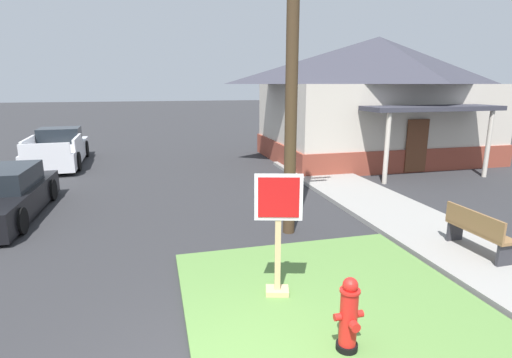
{
  "coord_description": "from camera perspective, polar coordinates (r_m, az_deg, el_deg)",
  "views": [
    {
      "loc": [
        -0.62,
        -3.43,
        3.33
      ],
      "look_at": [
        1.53,
        4.9,
        1.27
      ],
      "focal_mm": 27.9,
      "sensor_mm": 36.0,
      "label": 1
    }
  ],
  "objects": [
    {
      "name": "pickup_truck_white",
      "position": [
        18.8,
        -26.45,
        3.76
      ],
      "size": [
        2.2,
        5.54,
        1.48
      ],
      "color": "silver",
      "rests_on": "ground"
    },
    {
      "name": "sidewalk_strip",
      "position": [
        11.06,
        19.0,
        -4.5
      ],
      "size": [
        2.2,
        14.29,
        0.12
      ],
      "primitive_type": "cube",
      "color": "gray",
      "rests_on": "ground"
    },
    {
      "name": "utility_pole",
      "position": [
        8.78,
        5.32,
        22.37
      ],
      "size": [
        1.73,
        0.26,
        8.91
      ],
      "color": "#42301E",
      "rests_on": "ground"
    },
    {
      "name": "street_bench",
      "position": [
        8.86,
        29.16,
        -6.39
      ],
      "size": [
        0.42,
        1.41,
        0.85
      ],
      "color": "brown",
      "rests_on": "sidewalk_strip"
    },
    {
      "name": "stop_sign",
      "position": [
        6.18,
        3.17,
        -8.45
      ],
      "size": [
        0.7,
        0.37,
        1.97
      ],
      "color": "tan",
      "rests_on": "grass_corner_patch"
    },
    {
      "name": "manhole_cover",
      "position": [
        7.01,
        -7.03,
        -14.94
      ],
      "size": [
        0.7,
        0.7,
        0.02
      ],
      "primitive_type": "cylinder",
      "color": "black",
      "rests_on": "ground"
    },
    {
      "name": "fire_hydrant",
      "position": [
        5.3,
        13.15,
        -18.61
      ],
      "size": [
        0.38,
        0.34,
        0.98
      ],
      "color": "black",
      "rests_on": "grass_corner_patch"
    },
    {
      "name": "corner_house",
      "position": [
        18.78,
        16.74,
        11.07
      ],
      "size": [
        9.65,
        7.87,
        5.32
      ],
      "color": "brown",
      "rests_on": "ground"
    },
    {
      "name": "grass_corner_patch",
      "position": [
        6.61,
        10.5,
        -16.64
      ],
      "size": [
        4.48,
        4.44,
        0.08
      ],
      "primitive_type": "cube",
      "color": "#567F3D",
      "rests_on": "ground"
    }
  ]
}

